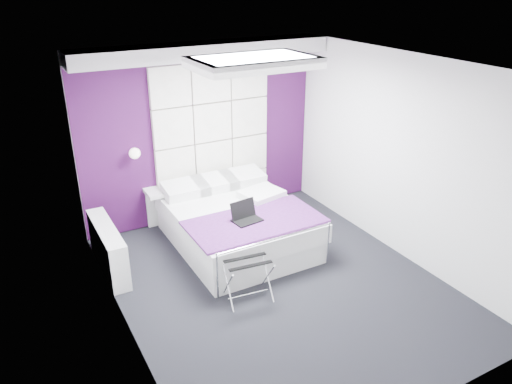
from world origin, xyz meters
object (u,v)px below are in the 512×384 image
at_px(radiator, 108,248).
at_px(nightstand, 163,191).
at_px(luggage_rack, 248,280).
at_px(bed, 237,224).
at_px(wall_lamp, 134,152).
at_px(laptop, 245,215).

xyz_separation_m(radiator, nightstand, (0.99, 0.72, 0.30)).
xyz_separation_m(nightstand, luggage_rack, (0.25, -2.10, -0.35)).
bearing_deg(nightstand, bed, -51.64).
bearing_deg(wall_lamp, nightstand, -6.60).
xyz_separation_m(bed, laptop, (-0.09, -0.43, 0.33)).
bearing_deg(luggage_rack, radiator, 138.48).
xyz_separation_m(wall_lamp, bed, (1.06, -0.95, -0.91)).
bearing_deg(radiator, bed, -6.23).
bearing_deg(laptop, radiator, 151.81).
bearing_deg(nightstand, luggage_rack, -83.19).
distance_m(radiator, bed, 1.71).
bearing_deg(laptop, nightstand, 107.85).
distance_m(nightstand, laptop, 1.48).
distance_m(radiator, luggage_rack, 1.86).
relative_size(luggage_rack, laptop, 1.44).
height_order(wall_lamp, luggage_rack, wall_lamp).
bearing_deg(bed, laptop, -101.77).
bearing_deg(nightstand, laptop, -64.81).
xyz_separation_m(wall_lamp, radiator, (-0.64, -0.76, -0.92)).
relative_size(wall_lamp, laptop, 0.43).
distance_m(wall_lamp, luggage_rack, 2.43).
bearing_deg(laptop, wall_lamp, 117.96).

